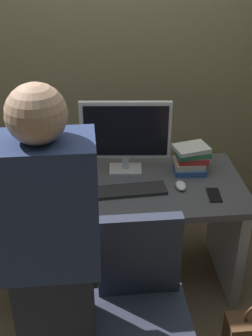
{
  "coord_description": "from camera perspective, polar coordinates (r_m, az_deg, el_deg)",
  "views": [
    {
      "loc": [
        -0.22,
        -2.28,
        2.15
      ],
      "look_at": [
        0.0,
        -0.05,
        0.87
      ],
      "focal_mm": 49.16,
      "sensor_mm": 36.0,
      "label": 1
    }
  ],
  "objects": [
    {
      "name": "ground_plane",
      "position": [
        3.14,
        -0.09,
        -13.46
      ],
      "size": [
        9.0,
        9.0,
        0.0
      ],
      "primitive_type": "plane",
      "color": "brown"
    },
    {
      "name": "wall_back",
      "position": [
        3.25,
        -1.71,
        18.21
      ],
      "size": [
        6.4,
        0.1,
        3.0
      ],
      "primitive_type": "cube",
      "color": "#8C7F5B",
      "rests_on": "ground"
    },
    {
      "name": "desk",
      "position": [
        2.82,
        -0.1,
        -6.07
      ],
      "size": [
        1.42,
        0.69,
        0.72
      ],
      "color": "#4C4C51",
      "rests_on": "ground"
    },
    {
      "name": "office_chair",
      "position": [
        2.31,
        1.96,
        -18.44
      ],
      "size": [
        0.52,
        0.52,
        0.94
      ],
      "color": "black",
      "rests_on": "ground"
    },
    {
      "name": "person_at_desk",
      "position": [
        1.99,
        -9.15,
        -12.0
      ],
      "size": [
        0.4,
        0.24,
        1.64
      ],
      "color": "#262838",
      "rests_on": "ground"
    },
    {
      "name": "monitor",
      "position": [
        2.73,
        -0.06,
        4.34
      ],
      "size": [
        0.54,
        0.16,
        0.46
      ],
      "color": "silver",
      "rests_on": "desk"
    },
    {
      "name": "keyboard",
      "position": [
        2.64,
        0.38,
        -2.81
      ],
      "size": [
        0.44,
        0.15,
        0.02
      ],
      "primitive_type": "cube",
      "rotation": [
        0.0,
        0.0,
        0.05
      ],
      "color": "#262626",
      "rests_on": "desk"
    },
    {
      "name": "mouse",
      "position": [
        2.69,
        6.82,
        -2.19
      ],
      "size": [
        0.06,
        0.1,
        0.03
      ],
      "primitive_type": "ellipsoid",
      "color": "white",
      "rests_on": "desk"
    },
    {
      "name": "cup_near_keyboard",
      "position": [
        2.53,
        -8.74,
        -3.85
      ],
      "size": [
        0.08,
        0.08,
        0.09
      ],
      "primitive_type": "cylinder",
      "color": "silver",
      "rests_on": "desk"
    },
    {
      "name": "cup_by_monitor",
      "position": [
        2.81,
        -9.32,
        -0.29
      ],
      "size": [
        0.07,
        0.07,
        0.08
      ],
      "primitive_type": "cylinder",
      "color": "white",
      "rests_on": "desk"
    },
    {
      "name": "book_stack",
      "position": [
        2.84,
        8.04,
        1.12
      ],
      "size": [
        0.23,
        0.19,
        0.17
      ],
      "color": "#3359A5",
      "rests_on": "desk"
    },
    {
      "name": "cell_phone",
      "position": [
        2.66,
        10.87,
        -3.31
      ],
      "size": [
        0.08,
        0.15,
        0.01
      ],
      "primitive_type": "cube",
      "rotation": [
        0.0,
        0.0,
        -0.08
      ],
      "color": "black",
      "rests_on": "desk"
    }
  ]
}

